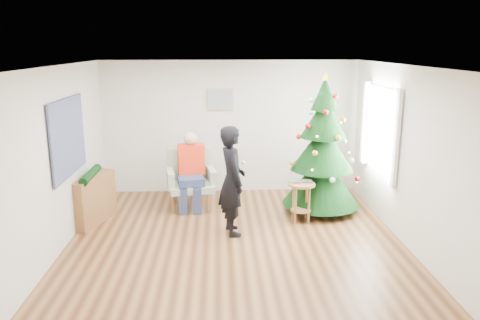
{
  "coord_description": "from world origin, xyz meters",
  "views": [
    {
      "loc": [
        -0.23,
        -6.6,
        2.88
      ],
      "look_at": [
        0.1,
        0.6,
        1.1
      ],
      "focal_mm": 35.0,
      "sensor_mm": 36.0,
      "label": 1
    }
  ],
  "objects_px": {
    "standing_man": "(232,181)",
    "console": "(93,199)",
    "christmas_tree": "(322,150)",
    "armchair": "(191,186)",
    "stool": "(301,202)"
  },
  "relations": [
    {
      "from": "standing_man",
      "to": "console",
      "type": "relative_size",
      "value": 1.71
    },
    {
      "from": "stool",
      "to": "standing_man",
      "type": "relative_size",
      "value": 0.39
    },
    {
      "from": "christmas_tree",
      "to": "standing_man",
      "type": "relative_size",
      "value": 1.43
    },
    {
      "from": "standing_man",
      "to": "console",
      "type": "xyz_separation_m",
      "value": [
        -2.29,
        0.56,
        -0.45
      ]
    },
    {
      "from": "armchair",
      "to": "console",
      "type": "relative_size",
      "value": 1.05
    },
    {
      "from": "christmas_tree",
      "to": "console",
      "type": "bearing_deg",
      "value": -174.16
    },
    {
      "from": "stool",
      "to": "console",
      "type": "height_order",
      "value": "console"
    },
    {
      "from": "stool",
      "to": "armchair",
      "type": "distance_m",
      "value": 2.05
    },
    {
      "from": "console",
      "to": "armchair",
      "type": "bearing_deg",
      "value": 42.15
    },
    {
      "from": "stool",
      "to": "armchair",
      "type": "xyz_separation_m",
      "value": [
        -1.87,
        0.84,
        0.05
      ]
    },
    {
      "from": "stool",
      "to": "armchair",
      "type": "height_order",
      "value": "armchair"
    },
    {
      "from": "christmas_tree",
      "to": "stool",
      "type": "bearing_deg",
      "value": -130.06
    },
    {
      "from": "christmas_tree",
      "to": "stool",
      "type": "relative_size",
      "value": 3.67
    },
    {
      "from": "armchair",
      "to": "standing_man",
      "type": "relative_size",
      "value": 0.61
    },
    {
      "from": "armchair",
      "to": "standing_man",
      "type": "distance_m",
      "value": 1.53
    }
  ]
}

